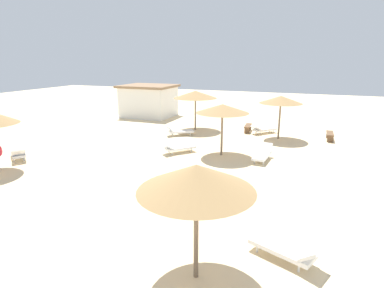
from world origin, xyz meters
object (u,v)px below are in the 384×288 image
lounger_3 (18,153)px  bench_2 (248,127)px  lounger_1 (287,249)px  bench_1 (153,115)px  parasol_4 (281,100)px  bench_0 (330,135)px  lounger_4 (263,129)px  beach_cabana (149,101)px  parasol_0 (222,109)px  lounger_2 (179,131)px  lounger_5 (178,148)px  parasol_2 (195,95)px  parasol_1 (196,178)px  lounger_0 (263,154)px

lounger_3 → bench_2: size_ratio=1.24×
lounger_1 → bench_1: size_ratio=1.29×
parasol_4 → bench_0: size_ratio=1.88×
lounger_4 → parasol_4: bearing=-45.3°
bench_0 → beach_cabana: bearing=167.4°
lounger_1 → beach_cabana: 22.32m
parasol_4 → lounger_3: parasol_4 is taller
parasol_0 → beach_cabana: 13.27m
bench_0 → parasol_0: bearing=-134.6°
bench_2 → parasol_4: bearing=-29.8°
lounger_3 → bench_0: 18.58m
lounger_2 → beach_cabana: size_ratio=0.41×
lounger_5 → bench_1: size_ratio=1.21×
parasol_0 → parasol_4: bearing=63.0°
parasol_2 → bench_0: size_ratio=2.10×
lounger_2 → bench_2: (4.17, 2.90, 0.03)m
lounger_4 → bench_0: 4.34m
parasol_0 → parasol_1: bearing=-77.2°
parasol_2 → bench_2: size_ratio=2.07×
lounger_5 → bench_2: lounger_5 is taller
lounger_0 → lounger_3: lounger_0 is taller
bench_1 → lounger_5: bearing=-54.2°
parasol_0 → lounger_3: size_ratio=1.50×
beach_cabana → lounger_5: bearing=-53.3°
parasol_4 → lounger_4: parasol_4 is taller
parasol_1 → parasol_4: size_ratio=1.02×
lounger_0 → lounger_4: 6.22m
lounger_5 → bench_0: lounger_5 is taller
parasol_2 → lounger_4: bearing=7.5°
beach_cabana → lounger_1: bearing=-51.8°
parasol_1 → lounger_0: parasol_1 is taller
parasol_2 → beach_cabana: (-5.95, 3.72, -1.17)m
beach_cabana → bench_0: bearing=-12.6°
lounger_4 → beach_cabana: bearing=164.2°
parasol_0 → bench_2: 6.58m
lounger_3 → lounger_4: 15.41m
parasol_1 → lounger_2: bearing=115.4°
lounger_2 → lounger_5: bearing=-67.0°
parasol_1 → parasol_2: 16.36m
beach_cabana → parasol_2: bearing=-32.0°
bench_1 → beach_cabana: size_ratio=0.33×
lounger_3 → parasol_2: bearing=58.5°
bench_1 → lounger_3: bearing=-94.9°
parasol_0 → bench_0: (5.64, 5.72, -2.22)m
parasol_4 → lounger_2: parasol_4 is taller
parasol_2 → lounger_2: size_ratio=1.65×
lounger_5 → bench_1: (-6.31, 8.74, 0.04)m
lounger_0 → beach_cabana: bearing=142.0°
parasol_4 → bench_2: 3.47m
lounger_1 → lounger_5: (-6.60, 7.88, -0.01)m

